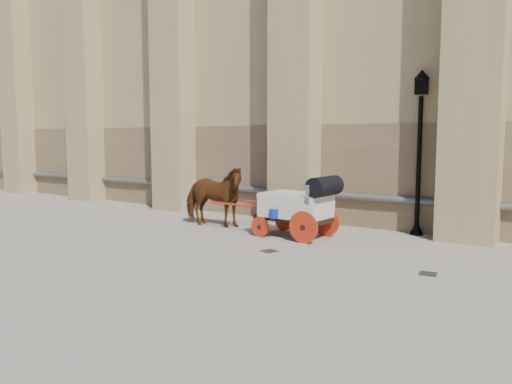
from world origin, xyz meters
The scene contains 6 objects.
ground centered at (0.00, 0.00, 0.00)m, with size 90.00×90.00×0.00m, color gray.
horse centered at (-2.62, 1.67, 0.89)m, with size 0.96×2.11×1.79m, color #5C2F13.
carriage centered at (0.28, 1.67, 0.88)m, with size 3.78×1.36×1.64m.
street_lamp centered at (2.69, 3.79, 2.34)m, with size 0.41×0.41×4.37m.
drain_grate_near centered at (0.49, -0.12, 0.01)m, with size 0.32×0.32×0.01m, color black.
drain_grate_far centered at (4.06, -0.03, 0.01)m, with size 0.32×0.32×0.01m, color black.
Camera 1 is at (6.59, -9.58, 2.60)m, focal length 35.00 mm.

